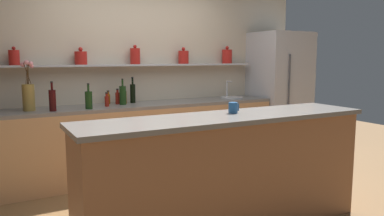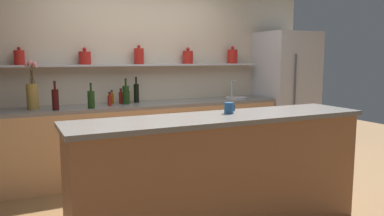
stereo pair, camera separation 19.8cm
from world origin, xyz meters
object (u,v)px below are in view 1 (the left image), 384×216
Objects in this scene: bottle_oil_4 at (124,97)px; coffee_mug at (233,108)px; sink_fixture at (231,97)px; bottle_sauce_7 at (108,98)px; refrigerator at (279,94)px; bottle_wine_1 at (133,93)px; bottle_wine_3 at (89,100)px; bottle_sauce_5 at (107,101)px; bottle_sauce_2 at (118,98)px; bottle_wine_0 at (52,100)px; flower_vase at (28,94)px; bottle_wine_6 at (123,95)px.

coffee_mug is at bearing -79.47° from bottle_oil_4.
sink_fixture is 1.78m from bottle_sauce_7.
coffee_mug is (0.55, -1.98, 0.08)m from bottle_sauce_7.
bottle_wine_1 is at bearing 175.23° from refrigerator.
bottle_wine_3 is 1.85m from coffee_mug.
bottle_sauce_7 is (-0.19, 0.06, -0.02)m from bottle_oil_4.
bottle_oil_4 is at bearing 31.30° from bottle_sauce_5.
bottle_sauce_2 is 1.15× the size of bottle_sauce_5.
bottle_wine_1 is (-1.45, 0.15, 0.11)m from sink_fixture.
bottle_oil_4 is 1.31× the size of bottle_sauce_7.
coffee_mug is (1.26, -1.64, 0.02)m from bottle_wine_0.
refrigerator is at bearing -3.72° from bottle_oil_4.
refrigerator is 2.45m from bottle_oil_4.
refrigerator reaches higher than bottle_sauce_2.
bottle_wine_0 is 0.80m from bottle_sauce_7.
bottle_wine_1 reaches higher than bottle_wine_0.
bottle_sauce_5 is (0.24, 0.12, -0.04)m from bottle_wine_3.
bottle_oil_4 is at bearing 100.53° from coffee_mug.
flower_vase is 1.90× the size of bottle_wine_3.
bottle_wine_0 is at bearing 127.70° from coffee_mug.
bottle_wine_3 is at bearing -177.59° from refrigerator.
bottle_wine_1 is at bearing -5.46° from bottle_sauce_7.
coffee_mug is at bearing -61.87° from bottle_wine_3.
coffee_mug is at bearing -76.92° from bottle_sauce_2.
bottle_sauce_2 is at bearing 176.31° from sink_fixture.
bottle_sauce_5 is (0.86, -0.05, -0.12)m from flower_vase.
bottle_sauce_2 is at bearing 41.35° from bottle_sauce_5.
bottle_wine_0 is 1.00× the size of bottle_wine_6.
sink_fixture reaches higher than bottle_sauce_7.
bottle_sauce_7 is (0.94, 0.18, -0.12)m from flower_vase.
bottle_wine_1 reaches higher than bottle_wine_3.
bottle_wine_0 is at bearing -176.15° from sink_fixture.
flower_vase is (-3.58, 0.04, 0.16)m from refrigerator.
sink_fixture is 1.92× the size of bottle_sauce_5.
sink_fixture is 0.97× the size of bottle_wine_1.
coffee_mug is (0.63, -1.75, 0.08)m from bottle_sauce_5.
coffee_mug is (0.23, -1.95, 0.02)m from bottle_wine_1.
bottle_oil_4 is (-0.13, -0.03, -0.04)m from bottle_wine_1.
refrigerator is at bearing -4.85° from bottle_sauce_7.
bottle_wine_0 is at bearing 179.21° from bottle_wine_3.
bottle_wine_0 reaches higher than bottle_oil_4.
sink_fixture is at bearing -4.02° from bottle_oil_4.
refrigerator is 5.61× the size of bottle_wine_1.
flower_vase is 2.86× the size of bottle_sauce_2.
bottle_wine_0 is (0.22, -0.16, -0.06)m from flower_vase.
bottle_wine_1 is 0.22m from bottle_sauce_2.
flower_vase is at bearing -169.00° from bottle_sauce_7.
bottle_wine_1 is 0.45m from bottle_sauce_5.
bottle_wine_0 is 0.65m from bottle_sauce_5.
bottle_wine_1 is 0.22m from bottle_wine_6.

